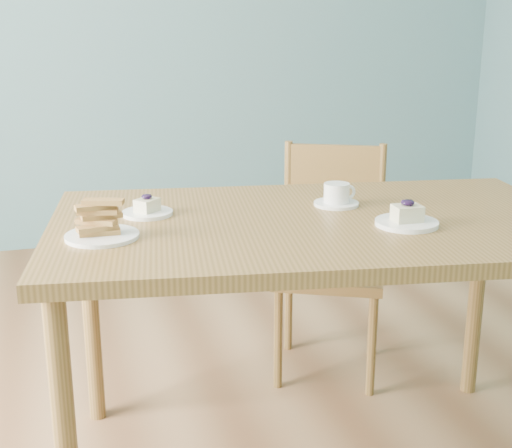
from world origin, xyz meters
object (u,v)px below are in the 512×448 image
(cheesecake_plate_near, at_px, (407,219))
(biscotti_plate, at_px, (101,225))
(dining_table, at_px, (315,245))
(cheesecake_plate_far, at_px, (147,210))
(dining_chair, at_px, (330,259))
(coffee_cup, at_px, (337,196))

(cheesecake_plate_near, xyz_separation_m, biscotti_plate, (-0.82, 0.11, 0.02))
(dining_table, bearing_deg, cheesecake_plate_far, 167.63)
(cheesecake_plate_near, relative_size, biscotti_plate, 0.90)
(biscotti_plate, bearing_deg, cheesecake_plate_near, -7.87)
(dining_chair, height_order, cheesecake_plate_near, dining_chair)
(cheesecake_plate_near, height_order, cheesecake_plate_far, cheesecake_plate_near)
(dining_table, distance_m, coffee_cup, 0.20)
(dining_chair, height_order, cheesecake_plate_far, dining_chair)
(dining_chair, bearing_deg, coffee_cup, -85.24)
(cheesecake_plate_far, bearing_deg, cheesecake_plate_near, -24.30)
(dining_chair, relative_size, coffee_cup, 6.48)
(dining_table, xyz_separation_m, cheesecake_plate_far, (-0.46, 0.17, 0.10))
(dining_table, xyz_separation_m, dining_chair, (0.29, 0.60, -0.27))
(cheesecake_plate_near, distance_m, biscotti_plate, 0.83)
(dining_table, xyz_separation_m, cheesecake_plate_near, (0.22, -0.13, 0.10))
(dining_table, height_order, dining_chair, dining_chair)
(coffee_cup, bearing_deg, cheesecake_plate_near, -66.85)
(cheesecake_plate_far, height_order, coffee_cup, coffee_cup)
(dining_table, xyz_separation_m, biscotti_plate, (-0.60, -0.02, 0.12))
(cheesecake_plate_far, xyz_separation_m, coffee_cup, (0.57, -0.05, 0.01))
(cheesecake_plate_near, height_order, biscotti_plate, biscotti_plate)
(cheesecake_plate_far, bearing_deg, dining_chair, 29.64)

